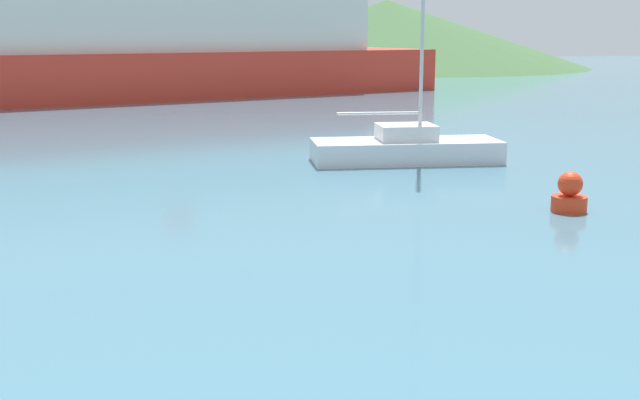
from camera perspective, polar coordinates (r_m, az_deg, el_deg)
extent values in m
cube|color=silver|center=(26.83, 6.12, 3.48)|extent=(6.50, 3.37, 0.74)
cube|color=silver|center=(26.75, 6.14, 4.81)|extent=(2.12, 1.87, 0.52)
cylinder|color=#BCBCC1|center=(26.48, 4.21, 6.17)|extent=(2.75, 0.64, 0.10)
cube|color=red|center=(55.07, -10.44, 8.81)|extent=(38.78, 16.48, 2.96)
cube|color=silver|center=(55.00, -10.58, 12.54)|extent=(27.42, 12.79, 4.21)
cylinder|color=red|center=(20.27, 17.28, -0.25)|extent=(0.85, 0.85, 0.38)
sphere|color=red|center=(20.18, 17.37, 1.10)|extent=(0.59, 0.59, 0.59)
cone|color=#3D6038|center=(95.65, -15.62, 12.79)|extent=(27.63, 27.63, 12.90)
cone|color=#3D6038|center=(99.95, 4.78, 11.72)|extent=(48.19, 48.19, 8.00)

